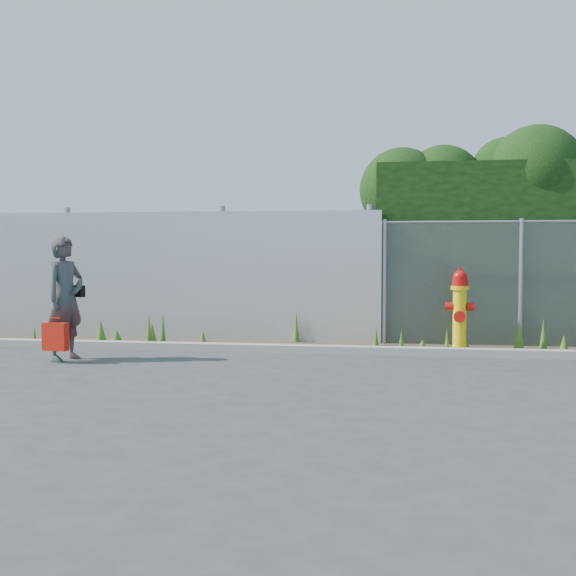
# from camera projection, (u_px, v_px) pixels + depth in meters

# --- Properties ---
(ground) EXTENTS (80.00, 80.00, 0.00)m
(ground) POSITION_uv_depth(u_px,v_px,m) (295.00, 374.00, 9.04)
(ground) COLOR #363638
(ground) RESTS_ON ground
(curb) EXTENTS (16.00, 0.22, 0.12)m
(curb) POSITION_uv_depth(u_px,v_px,m) (312.00, 349.00, 10.81)
(curb) COLOR gray
(curb) RESTS_ON ground
(weed_strip) EXTENTS (16.00, 1.32, 0.55)m
(weed_strip) POSITION_uv_depth(u_px,v_px,m) (348.00, 341.00, 11.39)
(weed_strip) COLOR #403324
(weed_strip) RESTS_ON ground
(corrugated_fence) EXTENTS (8.50, 0.21, 2.30)m
(corrugated_fence) POSITION_uv_depth(u_px,v_px,m) (134.00, 276.00, 12.44)
(corrugated_fence) COLOR silver
(corrugated_fence) RESTS_ON ground
(fire_hydrant) EXTENTS (0.43, 0.38, 1.28)m
(fire_hydrant) POSITION_uv_depth(u_px,v_px,m) (460.00, 312.00, 10.81)
(fire_hydrant) COLOR yellow
(fire_hydrant) RESTS_ON ground
(woman) EXTENTS (0.60, 0.74, 1.74)m
(woman) POSITION_uv_depth(u_px,v_px,m) (65.00, 298.00, 10.11)
(woman) COLOR #0F605B
(woman) RESTS_ON ground
(red_tote_bag) EXTENTS (0.35, 0.13, 0.45)m
(red_tote_bag) POSITION_uv_depth(u_px,v_px,m) (55.00, 337.00, 9.86)
(red_tote_bag) COLOR red
(black_shoulder_bag) EXTENTS (0.22, 0.09, 0.17)m
(black_shoulder_bag) POSITION_uv_depth(u_px,v_px,m) (78.00, 291.00, 10.26)
(black_shoulder_bag) COLOR black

